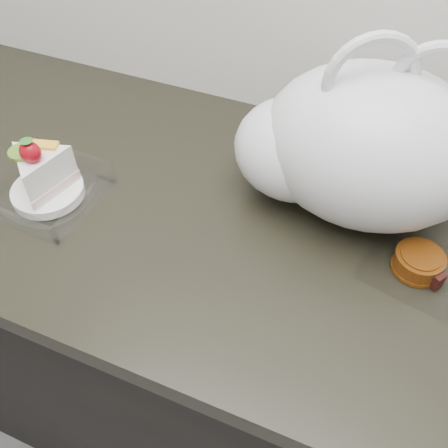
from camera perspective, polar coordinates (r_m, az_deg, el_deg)
The scene contains 4 objects.
counter at distance 1.20m, azimuth 1.76°, elevation -13.89°, with size 2.04×0.64×0.90m.
cake_tray at distance 0.90m, azimuth -19.82°, elevation 4.55°, with size 0.18×0.18×0.13m.
mooncake_wrap at distance 0.81m, azimuth 21.33°, elevation -4.27°, with size 0.17×0.17×0.04m.
plastic_bag at distance 0.80m, azimuth 14.67°, elevation 8.57°, with size 0.44×0.36×0.31m.
Camera 1 is at (0.19, 1.14, 1.51)m, focal length 40.00 mm.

